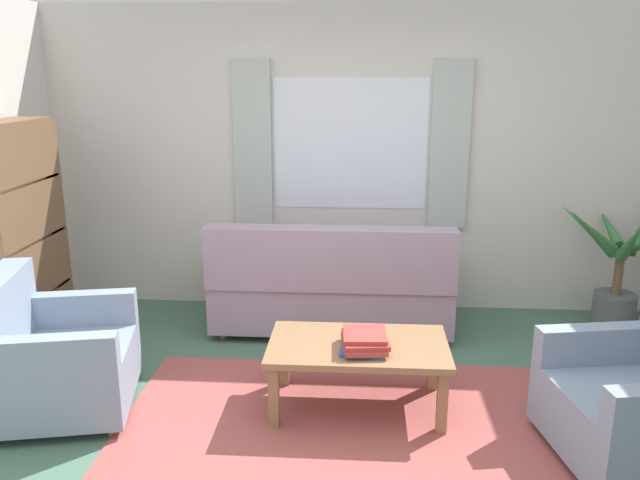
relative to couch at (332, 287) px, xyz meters
name	(u,v)px	position (x,y,z in m)	size (l,w,h in m)	color
ground_plane	(340,442)	(0.13, -1.62, -0.37)	(6.24, 6.24, 0.00)	#476B56
wall_back	(350,161)	(0.13, 0.64, 0.93)	(5.32, 0.12, 2.60)	silver
window_with_curtains	(350,144)	(0.13, 0.55, 1.08)	(1.98, 0.07, 1.40)	white
area_rug	(340,441)	(0.13, -1.62, -0.36)	(2.64, 2.01, 0.01)	#9E4C47
couch	(332,287)	(0.00, 0.00, 0.00)	(1.90, 0.82, 0.92)	#998499
armchair_left	(52,358)	(-1.65, -1.38, -0.01)	(0.98, 0.99, 0.88)	gray
coffee_table	(358,352)	(0.22, -1.23, 0.01)	(1.10, 0.64, 0.44)	olive
book_stack_on_table	(364,341)	(0.26, -1.31, 0.12)	(0.30, 0.34, 0.10)	#335199
potted_plant	(619,269)	(2.30, 0.17, 0.15)	(1.08, 1.09, 1.12)	#56565B
bookshelf	(24,237)	(-2.22, -0.53, 0.51)	(0.30, 0.94, 1.72)	brown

